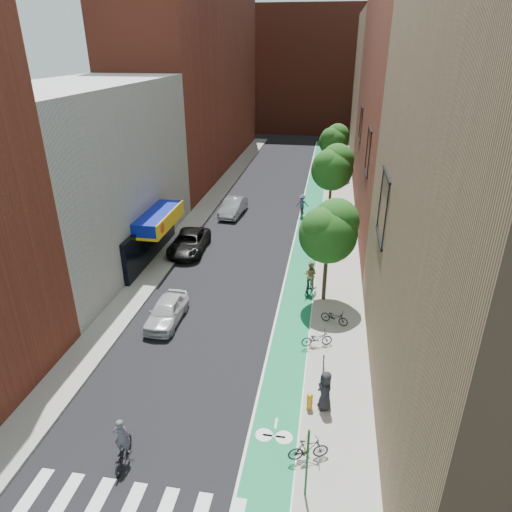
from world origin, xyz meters
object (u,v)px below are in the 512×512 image
at_px(parked_car_black, 189,242).
at_px(parked_car_white, 167,311).
at_px(cyclist_lead, 123,449).
at_px(parked_car_silver, 233,207).
at_px(pedestrian, 325,391).
at_px(cyclist_lane_mid, 314,244).
at_px(cyclist_lane_far, 302,207).
at_px(fire_hydrant, 310,401).
at_px(cyclist_lane_near, 310,280).

bearing_deg(parked_car_black, parked_car_white, -82.47).
bearing_deg(cyclist_lead, parked_car_silver, -93.60).
bearing_deg(parked_car_black, pedestrian, -56.93).
height_order(cyclist_lead, cyclist_lane_mid, cyclist_lane_mid).
height_order(cyclist_lane_far, fire_hydrant, cyclist_lane_far).
height_order(parked_car_black, cyclist_lane_near, cyclist_lane_near).
distance_m(cyclist_lane_mid, pedestrian, 15.98).
distance_m(parked_car_silver, cyclist_lane_mid, 10.70).
xyz_separation_m(pedestrian, fire_hydrant, (-0.62, -0.15, -0.50)).
relative_size(cyclist_lane_near, pedestrian, 1.17).
relative_size(parked_car_black, cyclist_lane_mid, 2.57).
height_order(parked_car_silver, cyclist_lane_near, cyclist_lane_near).
bearing_deg(fire_hydrant, cyclist_lead, -150.78).
bearing_deg(parked_car_white, cyclist_lead, -80.13).
distance_m(cyclist_lead, fire_hydrant, 7.66).
height_order(cyclist_lead, cyclist_lane_near, cyclist_lane_near).
bearing_deg(cyclist_lane_mid, parked_car_silver, -52.96).
height_order(parked_car_black, parked_car_silver, parked_car_silver).
bearing_deg(fire_hydrant, cyclist_lane_near, 93.35).
bearing_deg(parked_car_silver, fire_hydrant, -66.31).
height_order(cyclist_lane_near, fire_hydrant, cyclist_lane_near).
bearing_deg(parked_car_silver, pedestrian, -64.87).
height_order(cyclist_lane_mid, pedestrian, cyclist_lane_mid).
relative_size(parked_car_silver, pedestrian, 2.53).
bearing_deg(cyclist_lane_mid, cyclist_lane_far, -88.30).
xyz_separation_m(cyclist_lane_near, pedestrian, (1.22, -10.09, 0.16)).
distance_m(parked_car_black, pedestrian, 18.27).
relative_size(parked_car_black, cyclist_lane_near, 2.44).
xyz_separation_m(parked_car_black, cyclist_lane_mid, (9.30, 1.00, 0.07)).
xyz_separation_m(cyclist_lane_far, fire_hydrant, (2.10, -24.04, -0.37)).
bearing_deg(cyclist_lead, pedestrian, -158.96).
relative_size(cyclist_lane_mid, fire_hydrant, 2.61).
height_order(cyclist_lane_far, pedestrian, cyclist_lane_far).
bearing_deg(pedestrian, cyclist_lane_far, 163.79).
bearing_deg(parked_car_silver, cyclist_lead, -82.36).
bearing_deg(pedestrian, cyclist_lead, -84.66).
relative_size(cyclist_lead, pedestrian, 1.08).
distance_m(parked_car_white, parked_car_black, 9.59).
bearing_deg(parked_car_black, cyclist_lane_near, -29.62).
height_order(parked_car_white, cyclist_lane_far, cyclist_lane_far).
xyz_separation_m(cyclist_lane_near, fire_hydrant, (0.60, -10.23, -0.34)).
bearing_deg(cyclist_lane_near, cyclist_lane_mid, -76.65).
bearing_deg(cyclist_lane_near, parked_car_white, 44.24).
height_order(parked_car_silver, cyclist_lane_far, cyclist_lane_far).
relative_size(parked_car_white, cyclist_lane_near, 1.89).
xyz_separation_m(parked_car_black, cyclist_lane_far, (7.80, 8.96, 0.21)).
relative_size(parked_car_white, pedestrian, 2.21).
relative_size(parked_car_black, cyclist_lead, 2.63).
distance_m(parked_car_black, cyclist_lead, 19.10).
xyz_separation_m(parked_car_black, parked_car_silver, (1.60, 8.43, 0.04)).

